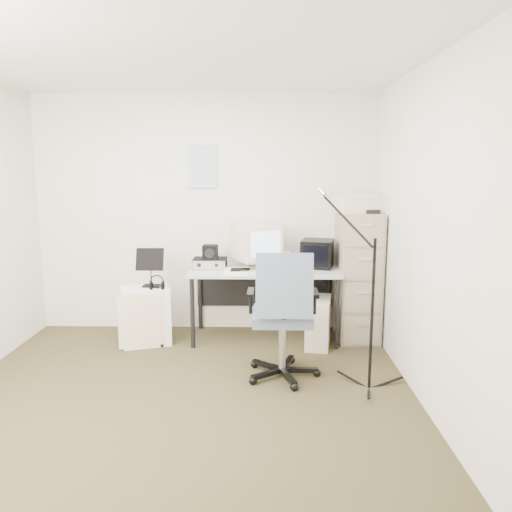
{
  "coord_description": "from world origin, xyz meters",
  "views": [
    {
      "loc": [
        0.62,
        -3.5,
        1.74
      ],
      "look_at": [
        0.55,
        0.95,
        0.95
      ],
      "focal_mm": 35.0,
      "sensor_mm": 36.0,
      "label": 1
    }
  ],
  "objects_px": {
    "office_chair": "(282,314)",
    "side_cart": "(146,315)",
    "filing_cabinet": "(358,276)",
    "desk": "(265,304)"
  },
  "relations": [
    {
      "from": "desk",
      "to": "office_chair",
      "type": "bearing_deg",
      "value": -81.45
    },
    {
      "from": "office_chair",
      "to": "filing_cabinet",
      "type": "bearing_deg",
      "value": 52.08
    },
    {
      "from": "side_cart",
      "to": "filing_cabinet",
      "type": "bearing_deg",
      "value": -12.2
    },
    {
      "from": "filing_cabinet",
      "to": "desk",
      "type": "distance_m",
      "value": 0.99
    },
    {
      "from": "office_chair",
      "to": "desk",
      "type": "bearing_deg",
      "value": 99.4
    },
    {
      "from": "office_chair",
      "to": "side_cart",
      "type": "distance_m",
      "value": 1.58
    },
    {
      "from": "desk",
      "to": "side_cart",
      "type": "bearing_deg",
      "value": -172.15
    },
    {
      "from": "filing_cabinet",
      "to": "side_cart",
      "type": "bearing_deg",
      "value": -174.82
    },
    {
      "from": "filing_cabinet",
      "to": "office_chair",
      "type": "distance_m",
      "value": 1.29
    },
    {
      "from": "desk",
      "to": "office_chair",
      "type": "distance_m",
      "value": 1.0
    }
  ]
}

